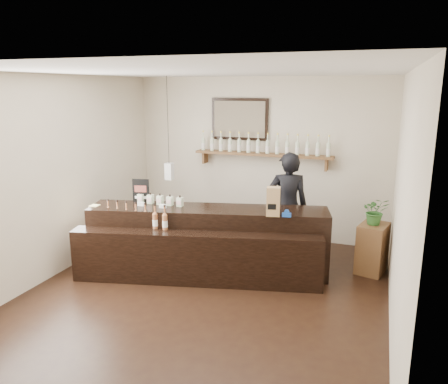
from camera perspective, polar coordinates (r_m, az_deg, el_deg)
name	(u,v)px	position (r m, az deg, el deg)	size (l,w,h in m)	color
ground	(206,293)	(5.85, -2.40, -13.09)	(5.00, 5.00, 0.00)	black
room_shell	(204,165)	(5.31, -2.58, 3.56)	(5.00, 5.00, 5.00)	beige
back_wall_decor	(249,139)	(7.57, 3.35, 6.91)	(2.66, 0.96, 1.69)	brown
counter	(204,244)	(6.25, -2.60, -6.83)	(3.45, 1.69, 1.11)	black
promo_sign	(141,191)	(6.58, -10.80, 0.17)	(0.25, 0.07, 0.35)	black
paper_bag	(273,201)	(5.82, 6.45, -1.24)	(0.20, 0.17, 0.39)	#A47F4F
tape_dispenser	(287,214)	(5.83, 8.18, -2.86)	(0.12, 0.06, 0.10)	#1746A2
side_cabinet	(372,248)	(6.70, 18.80, -6.96)	(0.47, 0.57, 0.72)	brown
potted_plant	(375,211)	(6.53, 19.17, -2.36)	(0.36, 0.31, 0.40)	#316729
shopkeeper	(288,200)	(6.72, 8.31, -0.98)	(0.69, 0.46, 1.91)	black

